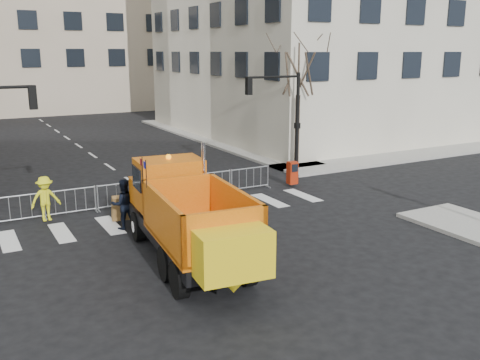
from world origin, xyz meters
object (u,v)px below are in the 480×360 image
plow_truck (188,214)px  cop_b (124,204)px  cop_a (143,199)px  worker (45,199)px  newspaper_box (292,173)px  cop_c (171,189)px

plow_truck → cop_b: size_ratio=4.95×
cop_a → cop_b: bearing=26.7°
cop_a → worker: bearing=-30.5°
worker → newspaper_box: worker is taller
cop_a → worker: 3.66m
plow_truck → worker: plow_truck is taller
cop_a → newspaper_box: bearing=177.0°
plow_truck → worker: 7.01m
worker → newspaper_box: bearing=-6.9°
cop_a → cop_c: size_ratio=0.84×
cop_a → newspaper_box: cop_a is taller
plow_truck → cop_b: bearing=16.0°
newspaper_box → cop_a: bearing=-168.3°
cop_a → worker: size_ratio=0.92×
plow_truck → newspaper_box: (8.32, 6.47, -0.89)m
plow_truck → worker: (-3.24, 6.19, -0.57)m
plow_truck → worker: bearing=33.2°
plow_truck → cop_c: plow_truck is taller
cop_b → cop_c: (2.38, 1.20, -0.01)m
cop_b → cop_c: 2.67m
cop_c → worker: size_ratio=1.08×
cop_b → newspaper_box: (9.10, 2.24, -0.25)m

